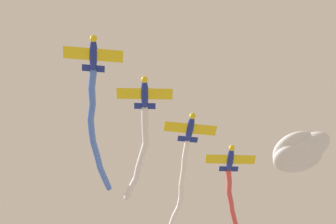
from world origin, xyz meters
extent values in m
ellipsoid|color=navy|center=(-5.10, -4.82, 57.13)|extent=(1.84, 4.84, 0.97)
sphere|color=yellow|center=(-5.52, -2.59, 57.13)|extent=(0.96, 0.96, 0.83)
ellipsoid|color=black|center=(-5.21, -4.24, 57.49)|extent=(0.86, 1.29, 0.52)
cube|color=yellow|center=(-5.13, -4.66, 57.00)|extent=(7.08, 2.88, 0.13)
cube|color=navy|center=(-4.73, -6.78, 57.22)|extent=(2.82, 1.39, 0.11)
cube|color=yellow|center=(-4.74, -6.68, 57.72)|extent=(0.33, 1.08, 1.34)
cylinder|color=#4C75DB|center=(-4.26, -8.57, 57.34)|extent=(1.97, 3.12, 1.72)
cylinder|color=#4C75DB|center=(-3.62, -11.47, 57.89)|extent=(1.70, 3.18, 1.78)
cylinder|color=#4C75DB|center=(-2.98, -14.31, 58.26)|extent=(1.80, 2.98, 1.19)
cylinder|color=#4C75DB|center=(-2.41, -16.87, 58.49)|extent=(1.56, 2.55, 1.52)
cylinder|color=#4C75DB|center=(-2.10, -19.25, 58.84)|extent=(1.48, 2.55, 1.59)
cylinder|color=#4C75DB|center=(-1.98, -21.81, 59.11)|extent=(1.05, 2.79, 1.18)
cylinder|color=#4C75DB|center=(-1.97, -24.47, 59.25)|extent=(1.24, 2.63, 1.30)
cylinder|color=#4C75DB|center=(-1.99, -27.10, 59.54)|extent=(1.17, 2.82, 1.51)
cylinder|color=#4C75DB|center=(-2.15, -29.92, 59.99)|extent=(1.35, 3.11, 1.59)
sphere|color=#4C75DB|center=(-4.65, -7.15, 57.08)|extent=(0.87, 0.87, 0.87)
sphere|color=#4C75DB|center=(-3.86, -9.99, 57.61)|extent=(0.87, 0.87, 0.87)
sphere|color=#4C75DB|center=(-3.38, -12.95, 58.18)|extent=(0.87, 0.87, 0.87)
sphere|color=#4C75DB|center=(-2.58, -15.68, 58.34)|extent=(0.87, 0.87, 0.87)
sphere|color=#4C75DB|center=(-2.24, -18.06, 58.64)|extent=(0.87, 0.87, 0.87)
sphere|color=#4C75DB|center=(-1.97, -20.44, 59.03)|extent=(0.87, 0.87, 0.87)
sphere|color=#4C75DB|center=(-2.00, -23.18, 59.19)|extent=(0.87, 0.87, 0.87)
sphere|color=#4C75DB|center=(-1.93, -25.76, 59.31)|extent=(0.87, 0.87, 0.87)
sphere|color=#4C75DB|center=(-2.05, -28.43, 59.77)|extent=(0.87, 0.87, 0.87)
sphere|color=#4C75DB|center=(-2.25, -31.40, 60.21)|extent=(0.87, 0.87, 0.87)
ellipsoid|color=navy|center=(-10.29, -11.37, 57.38)|extent=(1.49, 4.82, 0.97)
sphere|color=yellow|center=(-10.54, -9.11, 57.38)|extent=(0.91, 0.91, 0.83)
ellipsoid|color=black|center=(-10.36, -10.78, 57.74)|extent=(0.77, 1.25, 0.52)
cube|color=yellow|center=(-10.31, -11.20, 57.25)|extent=(7.04, 2.37, 0.13)
cube|color=navy|center=(-10.07, -13.35, 57.47)|extent=(2.78, 1.20, 0.11)
cube|color=yellow|center=(-10.09, -13.25, 57.97)|extent=(0.25, 1.09, 1.34)
cylinder|color=white|center=(-9.88, -15.13, 57.18)|extent=(1.52, 2.94, 1.51)
cylinder|color=white|center=(-9.63, -17.90, 56.97)|extent=(1.40, 2.80, 1.33)
cylinder|color=white|center=(-9.11, -20.47, 56.93)|extent=(1.69, 2.69, 0.95)
cylinder|color=white|center=(-8.33, -22.74, 56.99)|extent=(1.64, 2.42, 1.03)
cylinder|color=white|center=(-7.67, -24.88, 57.00)|extent=(1.49, 2.36, 0.99)
cylinder|color=white|center=(-6.82, -27.09, 57.03)|extent=(1.97, 2.67, 1.05)
cylinder|color=white|center=(-5.79, -29.32, 57.15)|extent=(1.84, 2.52, 1.09)
sphere|color=white|center=(-10.03, -13.72, 57.33)|extent=(0.86, 0.86, 0.86)
sphere|color=white|center=(-9.73, -16.53, 57.04)|extent=(0.86, 0.86, 0.86)
sphere|color=white|center=(-9.53, -19.26, 56.90)|extent=(0.86, 0.86, 0.86)
sphere|color=white|center=(-8.70, -21.67, 56.95)|extent=(0.86, 0.86, 0.86)
sphere|color=white|center=(-7.97, -23.81, 57.02)|extent=(0.86, 0.86, 0.86)
sphere|color=white|center=(-7.38, -25.95, 56.97)|extent=(0.86, 0.86, 0.86)
sphere|color=white|center=(-6.26, -28.24, 57.08)|extent=(0.86, 0.86, 0.86)
sphere|color=white|center=(-5.32, -30.41, 57.21)|extent=(0.86, 0.86, 0.86)
ellipsoid|color=navy|center=(-15.49, -17.91, 57.63)|extent=(1.97, 4.84, 0.97)
sphere|color=yellow|center=(-15.98, -15.70, 57.63)|extent=(0.98, 0.98, 0.83)
ellipsoid|color=black|center=(-15.62, -17.33, 57.99)|extent=(0.89, 1.30, 0.52)
cube|color=yellow|center=(-15.53, -17.75, 57.50)|extent=(7.09, 3.07, 0.13)
cube|color=navy|center=(-15.06, -19.86, 57.72)|extent=(2.83, 1.47, 0.11)
cube|color=yellow|center=(-15.08, -19.77, 58.22)|extent=(0.36, 1.08, 1.34)
cylinder|color=white|center=(-14.69, -21.66, 57.51)|extent=(1.42, 3.01, 0.99)
cylinder|color=white|center=(-14.23, -24.48, 57.53)|extent=(1.30, 2.86, 1.14)
cylinder|color=white|center=(-13.80, -27.31, 57.60)|extent=(1.31, 3.03, 0.84)
cylinder|color=white|center=(-13.41, -30.12, 57.56)|extent=(1.02, 2.77, 0.80)
cylinder|color=white|center=(-13.03, -32.74, 57.71)|extent=(1.48, 2.71, 1.31)
cylinder|color=white|center=(-12.30, -35.18, 57.90)|extent=(1.66, 2.60, 0.81)
cylinder|color=white|center=(-11.47, -37.70, 58.17)|extent=(1.69, 2.94, 1.47)
sphere|color=white|center=(-14.98, -20.23, 57.58)|extent=(0.72, 0.72, 0.72)
sphere|color=white|center=(-14.40, -23.10, 57.44)|extent=(0.72, 0.72, 0.72)
sphere|color=white|center=(-14.06, -25.86, 57.62)|extent=(0.72, 0.72, 0.72)
sphere|color=white|center=(-13.53, -28.76, 57.57)|extent=(0.72, 0.72, 0.72)
sphere|color=white|center=(-13.28, -31.47, 57.54)|extent=(0.72, 0.72, 0.72)
sphere|color=white|center=(-12.78, -34.01, 57.87)|extent=(0.72, 0.72, 0.72)
sphere|color=white|center=(-11.83, -36.34, 57.93)|extent=(0.72, 0.72, 0.72)
ellipsoid|color=navy|center=(-20.69, -24.46, 57.88)|extent=(1.53, 4.83, 0.97)
sphere|color=yellow|center=(-20.96, -22.21, 57.88)|extent=(0.92, 0.92, 0.83)
ellipsoid|color=black|center=(-20.76, -23.87, 58.24)|extent=(0.78, 1.25, 0.52)
cube|color=yellow|center=(-20.71, -24.30, 57.75)|extent=(7.05, 2.43, 0.13)
cube|color=navy|center=(-20.45, -26.44, 57.97)|extent=(2.79, 1.22, 0.11)
cube|color=yellow|center=(-20.46, -26.34, 58.47)|extent=(0.26, 1.09, 1.34)
cylinder|color=#DB4C4C|center=(-20.47, -28.11, 58.00)|extent=(1.09, 2.70, 1.30)
cylinder|color=#DB4C4C|center=(-20.48, -30.48, 58.14)|extent=(1.14, 2.18, 1.09)
cylinder|color=#DB4C4C|center=(-20.57, -32.88, 58.14)|extent=(1.20, 2.77, 0.97)
cylinder|color=#DB4C4C|center=(-20.78, -35.25, 58.37)|extent=(1.08, 2.20, 1.32)
cylinder|color=#DB4C4C|center=(-20.99, -37.30, 58.50)|extent=(1.27, 2.17, 1.10)
cylinder|color=#DB4C4C|center=(-21.29, -39.48, 58.65)|extent=(1.35, 2.47, 1.45)
sphere|color=#DB4C4C|center=(-20.41, -26.82, 57.83)|extent=(0.76, 0.76, 0.76)
sphere|color=#DB4C4C|center=(-20.53, -29.41, 58.17)|extent=(0.76, 0.76, 0.76)
sphere|color=#DB4C4C|center=(-20.42, -31.54, 58.11)|extent=(0.76, 0.76, 0.76)
sphere|color=#DB4C4C|center=(-20.72, -34.22, 58.18)|extent=(0.76, 0.76, 0.76)
sphere|color=#DB4C4C|center=(-20.85, -36.27, 58.56)|extent=(0.76, 0.76, 0.76)
sphere|color=#DB4C4C|center=(-21.14, -38.33, 58.44)|extent=(0.76, 0.76, 0.76)
ellipsoid|color=silver|center=(-31.89, -28.02, 62.23)|extent=(9.60, 8.91, 3.69)
ellipsoid|color=silver|center=(-31.08, -28.86, 62.92)|extent=(9.90, 10.38, 2.88)
ellipsoid|color=silver|center=(-31.01, -29.08, 61.88)|extent=(8.66, 7.62, 2.58)
camera|label=1|loc=(-16.93, 29.58, 6.13)|focal=56.99mm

